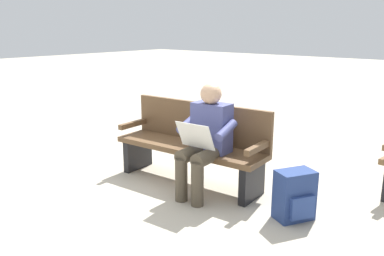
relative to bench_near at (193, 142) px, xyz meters
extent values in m
plane|color=#B7AD99|center=(0.00, 0.07, -0.46)|extent=(40.00, 40.00, 0.00)
cube|color=brown|center=(0.00, 0.07, -0.04)|extent=(1.83, 0.61, 0.06)
cube|color=brown|center=(0.01, -0.14, 0.22)|extent=(1.80, 0.18, 0.45)
cube|color=brown|center=(-0.85, 0.01, 0.11)|extent=(0.09, 0.48, 0.06)
cube|color=brown|center=(0.84, 0.13, 0.11)|extent=(0.09, 0.48, 0.06)
cube|color=black|center=(-0.80, 0.01, -0.26)|extent=(0.11, 0.44, 0.39)
cube|color=black|center=(0.79, 0.13, -0.26)|extent=(0.11, 0.44, 0.39)
cube|color=#474C84|center=(-0.34, 0.10, 0.25)|extent=(0.41, 0.25, 0.52)
sphere|color=tan|center=(-0.34, 0.12, 0.61)|extent=(0.22, 0.22, 0.22)
cylinder|color=#4C4233|center=(-0.45, 0.30, 0.01)|extent=(0.18, 0.43, 0.15)
cylinder|color=#4C4233|center=(-0.25, 0.31, 0.01)|extent=(0.18, 0.43, 0.15)
cylinder|color=#4C4233|center=(-0.46, 0.49, -0.23)|extent=(0.13, 0.13, 0.45)
cylinder|color=#4C4233|center=(-0.27, 0.50, -0.23)|extent=(0.13, 0.13, 0.45)
cylinder|color=#474C84|center=(-0.58, 0.18, 0.28)|extent=(0.11, 0.32, 0.18)
cylinder|color=#474C84|center=(-0.10, 0.21, 0.28)|extent=(0.11, 0.32, 0.18)
cube|color=silver|center=(-0.36, 0.40, 0.23)|extent=(0.41, 0.16, 0.27)
cube|color=navy|center=(-1.33, 0.13, -0.22)|extent=(0.36, 0.41, 0.47)
cube|color=navy|center=(-1.44, 0.19, -0.30)|extent=(0.15, 0.23, 0.21)
camera|label=1|loc=(-2.79, 3.34, 1.28)|focal=37.33mm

